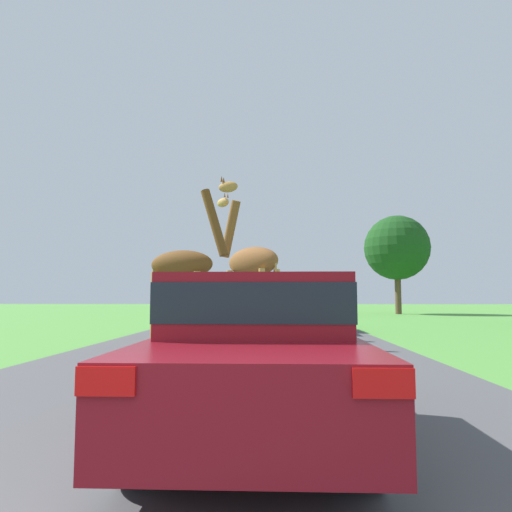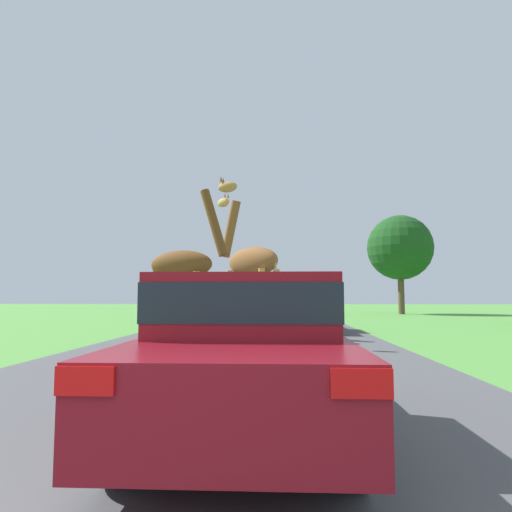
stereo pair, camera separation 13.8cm
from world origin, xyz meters
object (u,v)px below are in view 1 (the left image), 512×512
Objects in this scene: giraffe_near_road at (250,265)px; giraffe_companion at (185,267)px; car_queue_right at (308,312)px; car_queue_left at (301,305)px; car_lead_maroon at (257,348)px; tree_centre_back at (397,248)px.

giraffe_companion is (-1.74, -1.43, -0.14)m from giraffe_near_road.
car_queue_right is 13.10m from car_queue_left.
tree_centre_back is (9.46, 29.96, 4.16)m from car_lead_maroon.
giraffe_companion is 1.10× the size of car_lead_maroon.
car_queue_right is at bearing -92.36° from car_queue_left.
car_queue_right is 19.17m from tree_centre_back.
giraffe_near_road reaches higher than car_queue_left.
car_lead_maroon is 13.14m from car_queue_right.
car_lead_maroon is at bearing -94.43° from car_queue_left.
car_lead_maroon is at bearing 34.66° from giraffe_companion.
giraffe_near_road is 0.64× the size of tree_centre_back.
giraffe_near_road reaches higher than car_queue_right.
giraffe_near_road is at bearing -119.86° from car_queue_right.
car_lead_maroon is at bearing -96.49° from car_queue_right.
tree_centre_back is at bearing 170.50° from giraffe_companion.
giraffe_near_road is 2.25m from giraffe_companion.
tree_centre_back reaches higher than giraffe_near_road.
car_lead_maroon is 0.56× the size of tree_centre_back.
giraffe_companion is 1.02× the size of car_queue_left.
car_lead_maroon reaches higher than car_queue_right.
car_lead_maroon is (2.30, -8.06, -1.33)m from giraffe_companion.
car_queue_left is at bearing 36.41° from giraffe_near_road.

